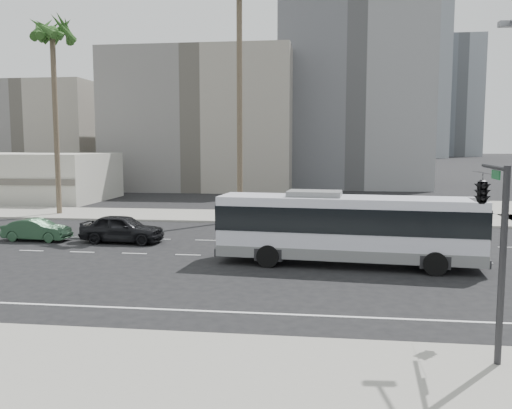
% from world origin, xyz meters
% --- Properties ---
extents(ground, '(700.00, 700.00, 0.00)m').
position_xyz_m(ground, '(0.00, 0.00, 0.00)').
color(ground, black).
rests_on(ground, ground).
extents(sidewalk_north, '(120.00, 7.00, 0.15)m').
position_xyz_m(sidewalk_north, '(0.00, 15.50, 0.07)').
color(sidewalk_north, gray).
rests_on(sidewalk_north, ground).
extents(sidewalk_south, '(120.00, 7.00, 0.15)m').
position_xyz_m(sidewalk_south, '(0.00, -15.50, 0.07)').
color(sidewalk_south, gray).
rests_on(sidewalk_south, ground).
extents(commercial_low, '(22.00, 12.16, 5.00)m').
position_xyz_m(commercial_low, '(-30.00, 25.99, 2.50)').
color(commercial_low, beige).
rests_on(commercial_low, ground).
extents(midrise_beige_west, '(24.00, 18.00, 18.00)m').
position_xyz_m(midrise_beige_west, '(-12.00, 45.00, 9.00)').
color(midrise_beige_west, slate).
rests_on(midrise_beige_west, ground).
extents(midrise_gray_center, '(20.00, 20.00, 26.00)m').
position_xyz_m(midrise_gray_center, '(8.00, 52.00, 13.00)').
color(midrise_gray_center, slate).
rests_on(midrise_gray_center, ground).
extents(midrise_beige_far, '(18.00, 16.00, 15.00)m').
position_xyz_m(midrise_beige_far, '(-38.00, 50.00, 7.50)').
color(midrise_beige_far, slate).
rests_on(midrise_beige_far, ground).
extents(civic_tower, '(42.00, 42.00, 129.00)m').
position_xyz_m(civic_tower, '(-2.00, 250.00, 38.83)').
color(civic_tower, beige).
rests_on(civic_tower, ground).
extents(highrise_right, '(26.00, 26.00, 70.00)m').
position_xyz_m(highrise_right, '(45.00, 230.00, 35.00)').
color(highrise_right, slate).
rests_on(highrise_right, ground).
extents(highrise_far, '(22.00, 22.00, 60.00)m').
position_xyz_m(highrise_far, '(70.00, 260.00, 30.00)').
color(highrise_far, slate).
rests_on(highrise_far, ground).
extents(city_bus, '(12.91, 3.96, 3.65)m').
position_xyz_m(city_bus, '(5.40, -1.27, 1.92)').
color(city_bus, silver).
rests_on(city_bus, ground).
extents(car_a, '(2.30, 5.14, 1.71)m').
position_xyz_m(car_a, '(-7.90, 3.17, 0.86)').
color(car_a, black).
rests_on(car_a, ground).
extents(car_b, '(1.60, 4.18, 1.36)m').
position_xyz_m(car_b, '(-13.40, 3.11, 0.68)').
color(car_b, '#24442D').
rests_on(car_b, ground).
extents(traffic_signal, '(2.49, 3.30, 5.39)m').
position_xyz_m(traffic_signal, '(9.07, -10.80, 4.50)').
color(traffic_signal, '#262628').
rests_on(traffic_signal, ground).
extents(palm_mid, '(5.29, 5.29, 16.33)m').
position_xyz_m(palm_mid, '(-17.98, 14.76, 14.69)').
color(palm_mid, brown).
rests_on(palm_mid, ground).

